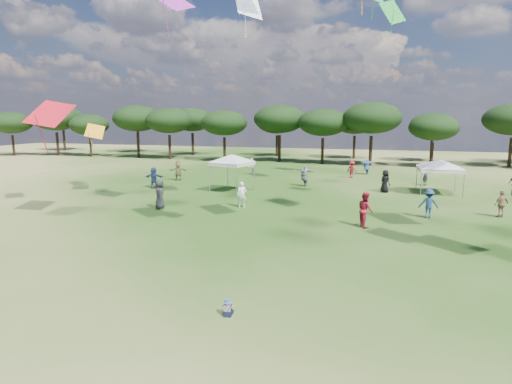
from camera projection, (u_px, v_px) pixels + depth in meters
The scene contains 6 objects.
ground at pixel (192, 350), 10.84m from camera, with size 140.00×140.00×0.00m, color #2E5319.
tree_line at pixel (365, 120), 54.08m from camera, with size 108.78×17.63×7.77m.
tent_left at pixel (232, 156), 33.33m from camera, with size 5.31×5.31×3.24m.
tent_right at pixel (440, 161), 32.40m from camera, with size 6.25×6.25×2.93m.
toddler at pixel (228, 308), 12.67m from camera, with size 0.36×0.39×0.52m.
festival_crowd at pixel (307, 179), 34.43m from camera, with size 29.03×23.35×1.91m.
Camera 1 is at (4.34, -9.13, 5.84)m, focal length 30.00 mm.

